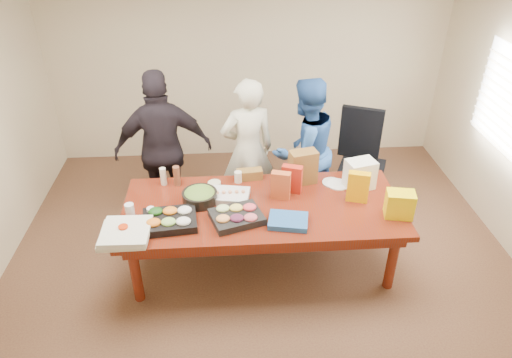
{
  "coord_description": "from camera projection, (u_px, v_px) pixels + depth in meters",
  "views": [
    {
      "loc": [
        -0.33,
        -3.82,
        3.46
      ],
      "look_at": [
        -0.06,
        0.1,
        1.0
      ],
      "focal_mm": 32.75,
      "sensor_mm": 36.0,
      "label": 1
    }
  ],
  "objects": [
    {
      "name": "floor",
      "position": [
        262.0,
        262.0,
        5.09
      ],
      "size": [
        5.5,
        5.0,
        0.02
      ],
      "primitive_type": "cube",
      "color": "#47301E",
      "rests_on": "ground"
    },
    {
      "name": "ceiling",
      "position": [
        264.0,
        1.0,
        3.65
      ],
      "size": [
        5.5,
        5.0,
        0.02
      ],
      "primitive_type": "cube",
      "color": "white",
      "rests_on": "wall_back"
    },
    {
      "name": "wall_back",
      "position": [
        248.0,
        67.0,
        6.49
      ],
      "size": [
        5.5,
        0.04,
        2.7
      ],
      "primitive_type": "cube",
      "color": "beige",
      "rests_on": "floor"
    },
    {
      "name": "window_blinds",
      "position": [
        510.0,
        105.0,
        4.96
      ],
      "size": [
        0.04,
        1.36,
        1.0
      ],
      "primitive_type": "cube",
      "color": "beige",
      "rests_on": "wall_right"
    },
    {
      "name": "conference_table",
      "position": [
        262.0,
        235.0,
        4.89
      ],
      "size": [
        2.8,
        1.2,
        0.75
      ],
      "primitive_type": "cube",
      "color": "#4C1C0F",
      "rests_on": "floor"
    },
    {
      "name": "office_chair",
      "position": [
        362.0,
        165.0,
        5.66
      ],
      "size": [
        0.8,
        0.8,
        1.2
      ],
      "primitive_type": "cube",
      "rotation": [
        0.0,
        0.0,
        -0.41
      ],
      "color": "black",
      "rests_on": "floor"
    },
    {
      "name": "person_center",
      "position": [
        248.0,
        150.0,
        5.43
      ],
      "size": [
        0.71,
        0.55,
        1.74
      ],
      "primitive_type": "imported",
      "rotation": [
        0.0,
        0.0,
        3.36
      ],
      "color": "beige",
      "rests_on": "floor"
    },
    {
      "name": "person_right",
      "position": [
        304.0,
        150.0,
        5.43
      ],
      "size": [
        1.06,
        0.99,
        1.74
      ],
      "primitive_type": "imported",
      "rotation": [
        0.0,
        0.0,
        3.66
      ],
      "color": "#28549E",
      "rests_on": "floor"
    },
    {
      "name": "person_left",
      "position": [
        164.0,
        150.0,
        5.31
      ],
      "size": [
        1.14,
        0.6,
        1.87
      ],
      "primitive_type": "imported",
      "rotation": [
        0.0,
        0.0,
        3.27
      ],
      "color": "black",
      "rests_on": "floor"
    },
    {
      "name": "veggie_tray",
      "position": [
        170.0,
        221.0,
        4.41
      ],
      "size": [
        0.54,
        0.44,
        0.08
      ],
      "primitive_type": "cube",
      "rotation": [
        0.0,
        0.0,
        0.1
      ],
      "color": "black",
      "rests_on": "conference_table"
    },
    {
      "name": "fruit_tray",
      "position": [
        237.0,
        217.0,
        4.47
      ],
      "size": [
        0.56,
        0.5,
        0.07
      ],
      "primitive_type": "cube",
      "rotation": [
        0.0,
        0.0,
        0.31
      ],
      "color": "black",
      "rests_on": "conference_table"
    },
    {
      "name": "sheet_cake",
      "position": [
        230.0,
        196.0,
        4.78
      ],
      "size": [
        0.42,
        0.35,
        0.07
      ],
      "primitive_type": "cube",
      "rotation": [
        0.0,
        0.0,
        -0.18
      ],
      "color": "silver",
      "rests_on": "conference_table"
    },
    {
      "name": "salad_bowl",
      "position": [
        200.0,
        197.0,
        4.72
      ],
      "size": [
        0.39,
        0.39,
        0.12
      ],
      "primitive_type": "cylinder",
      "rotation": [
        0.0,
        0.0,
        0.1
      ],
      "color": "black",
      "rests_on": "conference_table"
    },
    {
      "name": "chip_bag_blue",
      "position": [
        288.0,
        221.0,
        4.43
      ],
      "size": [
        0.42,
        0.34,
        0.06
      ],
      "primitive_type": "cube",
      "rotation": [
        0.0,
        0.0,
        -0.2
      ],
      "color": "#235BA8",
      "rests_on": "conference_table"
    },
    {
      "name": "chip_bag_red",
      "position": [
        292.0,
        179.0,
        4.83
      ],
      "size": [
        0.23,
        0.15,
        0.3
      ],
      "primitive_type": "cube",
      "rotation": [
        0.0,
        0.0,
        -0.34
      ],
      "color": "#B52717",
      "rests_on": "conference_table"
    },
    {
      "name": "chip_bag_yellow",
      "position": [
        358.0,
        187.0,
        4.68
      ],
      "size": [
        0.23,
        0.15,
        0.33
      ],
      "primitive_type": "cube",
      "rotation": [
        0.0,
        0.0,
        -0.31
      ],
      "color": "#FBB402",
      "rests_on": "conference_table"
    },
    {
      "name": "chip_bag_orange",
      "position": [
        281.0,
        185.0,
        4.73
      ],
      "size": [
        0.21,
        0.14,
        0.3
      ],
      "primitive_type": "cube",
      "rotation": [
        0.0,
        0.0,
        -0.28
      ],
      "color": "#C75227",
      "rests_on": "conference_table"
    },
    {
      "name": "mayo_jar",
      "position": [
        238.0,
        177.0,
        5.03
      ],
      "size": [
        0.08,
        0.08,
        0.13
      ],
      "primitive_type": "cylinder",
      "rotation": [
        0.0,
        0.0,
        0.03
      ],
      "color": "white",
      "rests_on": "conference_table"
    },
    {
      "name": "mustard_bottle",
      "position": [
        295.0,
        180.0,
        4.96
      ],
      "size": [
        0.06,
        0.06,
        0.15
      ],
      "primitive_type": "cylinder",
      "rotation": [
        0.0,
        0.0,
        -0.23
      ],
      "color": "yellow",
      "rests_on": "conference_table"
    },
    {
      "name": "dressing_bottle",
      "position": [
        177.0,
        176.0,
        4.96
      ],
      "size": [
        0.08,
        0.08,
        0.22
      ],
      "primitive_type": "cylinder",
      "rotation": [
        0.0,
        0.0,
        0.06
      ],
      "color": "brown",
      "rests_on": "conference_table"
    },
    {
      "name": "ranch_bottle",
      "position": [
        163.0,
        176.0,
        4.97
      ],
      "size": [
        0.07,
        0.07,
        0.2
      ],
      "primitive_type": "cylinder",
      "rotation": [
        0.0,
        0.0,
        0.12
      ],
      "color": "beige",
      "rests_on": "conference_table"
    },
    {
      "name": "banana_bunch",
      "position": [
        307.0,
        176.0,
        5.09
      ],
      "size": [
        0.25,
        0.19,
        0.07
      ],
      "primitive_type": "cube",
      "rotation": [
        0.0,
        0.0,
        -0.32
      ],
      "color": "yellow",
      "rests_on": "conference_table"
    },
    {
      "name": "bread_loaf",
      "position": [
        250.0,
        174.0,
        5.09
      ],
      "size": [
        0.29,
        0.15,
        0.11
      ],
      "primitive_type": "cube",
      "rotation": [
        0.0,
        0.0,
        0.1
      ],
      "color": "brown",
      "rests_on": "conference_table"
    },
    {
      "name": "kraft_bag",
      "position": [
        303.0,
        167.0,
        4.96
      ],
      "size": [
        0.32,
        0.23,
        0.37
      ],
      "primitive_type": "cube",
      "rotation": [
        0.0,
        0.0,
        0.23
      ],
      "color": "brown",
      "rests_on": "conference_table"
    },
    {
      "name": "red_cup",
      "position": [
        124.0,
        231.0,
        4.25
      ],
      "size": [
        0.1,
        0.1,
        0.12
      ],
      "primitive_type": "cylinder",
      "rotation": [
        0.0,
        0.0,
        -0.23
      ],
      "color": "red",
      "rests_on": "conference_table"
    },
    {
      "name": "clear_cup_a",
      "position": [
        130.0,
        210.0,
        4.53
      ],
      "size": [
        0.1,
        0.1,
        0.12
      ],
      "primitive_type": "cylinder",
      "rotation": [
        0.0,
        0.0,
        0.12
      ],
      "color": "silver",
      "rests_on": "conference_table"
    },
    {
      "name": "clear_cup_b",
      "position": [
        151.0,
        212.0,
        4.5
      ],
      "size": [
        0.08,
        0.08,
        0.1
      ],
      "primitive_type": "cylinder",
      "rotation": [
        0.0,
        0.0,
        -0.08
      ],
      "color": "white",
      "rests_on": "conference_table"
    },
    {
      "name": "pizza_box_lower",
      "position": [
        124.0,
        234.0,
        4.26
      ],
      "size": [
        0.44,
        0.44,
        0.05
      ],
      "primitive_type": "cube",
      "rotation": [
        0.0,
        0.0,
        0.01
      ],
      "color": "beige",
      "rests_on": "conference_table"
    },
    {
      "name": "pizza_box_upper",
      "position": [
        126.0,
        232.0,
        4.22
      ],
      "size": [
        0.44,
        0.44,
        0.05
      ],
      "primitive_type": "cube",
      "rotation": [
        0.0,
        0.0,
        -0.03
      ],
      "color": "silver",
      "rests_on": "pizza_box_lower"
    },
    {
      "name": "plate_a",
      "position": [
        338.0,
        184.0,
        5.01
      ],
      "size": [
        0.3,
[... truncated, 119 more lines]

